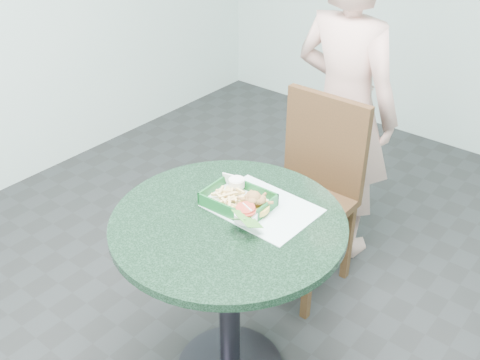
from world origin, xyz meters
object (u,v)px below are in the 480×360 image
Objects in this scene: cafe_table at (229,262)px; dining_chair at (311,182)px; diner_person at (344,107)px; food_basket at (238,207)px; sauce_ramekin at (237,187)px; crab_sandwich at (254,206)px.

cafe_table is 0.72m from dining_chair.
diner_person is (-0.04, 0.32, 0.26)m from dining_chair.
food_basket is 0.08m from sauce_ramekin.
cafe_table is 0.24m from crab_sandwich.
cafe_table is 7.52× the size of crab_sandwich.
crab_sandwich is (0.19, -0.95, 0.01)m from diner_person.
food_basket is (-0.03, 0.09, 0.19)m from cafe_table.
dining_chair is 0.70m from crab_sandwich.
food_basket is at bearing -48.78° from sauce_ramekin.
food_basket is (0.12, -0.95, -0.02)m from diner_person.
crab_sandwich is at bearing -1.41° from food_basket.
diner_person is at bearing 101.22° from crab_sandwich.
dining_chair is 0.63m from sauce_ramekin.
crab_sandwich is 1.83× the size of sauce_ramekin.
cafe_table is 0.52× the size of diner_person.
sauce_ramekin is at bearing 98.66° from diner_person.
sauce_ramekin is at bearing 118.26° from cafe_table.
dining_chair is at bearing 101.33° from diner_person.
dining_chair is 0.67m from food_basket.
sauce_ramekin is at bearing -87.45° from dining_chair.
dining_chair is at bearing 103.35° from crab_sandwich.
sauce_ramekin is (-0.12, 0.06, 0.00)m from crab_sandwich.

